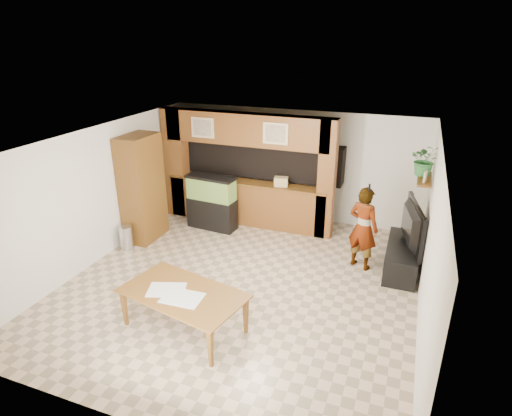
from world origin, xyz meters
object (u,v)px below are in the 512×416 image
at_px(pantry_cabinet, 142,188).
at_px(aquarium, 212,203).
at_px(person, 363,228).
at_px(dining_table, 183,312).
at_px(television, 406,225).

height_order(pantry_cabinet, aquarium, pantry_cabinet).
height_order(person, dining_table, person).
bearing_deg(pantry_cabinet, aquarium, 39.76).
bearing_deg(aquarium, pantry_cabinet, -135.58).
xyz_separation_m(television, person, (-0.75, -0.17, -0.11)).
xyz_separation_m(pantry_cabinet, aquarium, (1.15, 0.96, -0.53)).
bearing_deg(person, dining_table, 74.96).
xyz_separation_m(pantry_cabinet, dining_table, (2.37, -2.54, -0.82)).
distance_m(aquarium, television, 4.23).
xyz_separation_m(television, dining_table, (-2.98, -3.07, -0.60)).
height_order(television, person, person).
bearing_deg(television, person, 91.06).
distance_m(pantry_cabinet, person, 4.63).
relative_size(television, dining_table, 0.78).
height_order(pantry_cabinet, television, pantry_cabinet).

